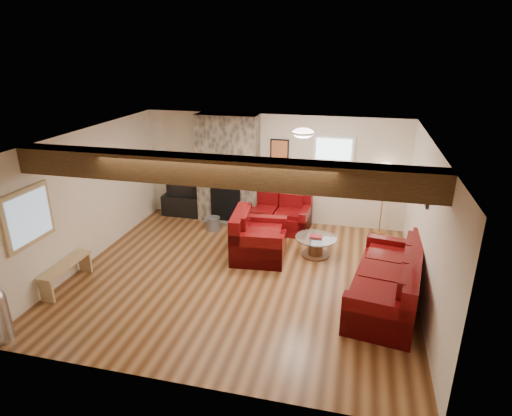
% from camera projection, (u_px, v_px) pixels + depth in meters
% --- Properties ---
extents(room, '(8.00, 8.00, 8.00)m').
position_uv_depth(room, '(241.00, 211.00, 7.32)').
color(room, '#563116').
rests_on(room, ground).
extents(floor, '(6.00, 6.00, 0.00)m').
position_uv_depth(floor, '(242.00, 275.00, 7.76)').
color(floor, '#563116').
rests_on(floor, ground).
extents(oak_beam, '(6.00, 0.36, 0.38)m').
position_uv_depth(oak_beam, '(215.00, 171.00, 5.81)').
color(oak_beam, black).
rests_on(oak_beam, room).
extents(chimney_breast, '(1.40, 0.67, 2.50)m').
position_uv_depth(chimney_breast, '(228.00, 171.00, 9.81)').
color(chimney_breast, '#37322B').
rests_on(chimney_breast, floor).
extents(back_window, '(0.90, 0.08, 1.10)m').
position_uv_depth(back_window, '(333.00, 160.00, 9.38)').
color(back_window, white).
rests_on(back_window, room).
extents(hatch_window, '(0.08, 1.00, 0.90)m').
position_uv_depth(hatch_window, '(28.00, 217.00, 6.54)').
color(hatch_window, tan).
rests_on(hatch_window, room).
extents(ceiling_dome, '(0.40, 0.40, 0.18)m').
position_uv_depth(ceiling_dome, '(303.00, 135.00, 7.51)').
color(ceiling_dome, beige).
rests_on(ceiling_dome, room).
extents(artwork_back, '(0.42, 0.06, 0.52)m').
position_uv_depth(artwork_back, '(279.00, 151.00, 9.59)').
color(artwork_back, black).
rests_on(artwork_back, room).
extents(artwork_right, '(0.06, 0.55, 0.42)m').
position_uv_depth(artwork_right, '(426.00, 191.00, 6.76)').
color(artwork_right, black).
rests_on(artwork_right, room).
extents(sofa_three, '(1.33, 2.45, 0.90)m').
position_uv_depth(sofa_three, '(387.00, 277.00, 6.81)').
color(sofa_three, '#4B050A').
rests_on(sofa_three, floor).
extents(loveseat, '(1.51, 0.92, 0.78)m').
position_uv_depth(loveseat, '(277.00, 213.00, 9.60)').
color(loveseat, '#4B050A').
rests_on(loveseat, floor).
extents(armchair_red, '(1.10, 1.23, 0.92)m').
position_uv_depth(armchair_red, '(259.00, 235.00, 8.30)').
color(armchair_red, '#4B050A').
rests_on(armchair_red, floor).
extents(coffee_table, '(0.81, 0.81, 0.42)m').
position_uv_depth(coffee_table, '(316.00, 246.00, 8.42)').
color(coffee_table, '#412714').
rests_on(coffee_table, floor).
extents(tv_cabinet, '(1.00, 0.40, 0.50)m').
position_uv_depth(tv_cabinet, '(184.00, 205.00, 10.45)').
color(tv_cabinet, black).
rests_on(tv_cabinet, floor).
extents(television, '(0.76, 0.10, 0.44)m').
position_uv_depth(television, '(182.00, 187.00, 10.28)').
color(television, black).
rests_on(television, tv_cabinet).
extents(floor_lamp, '(0.41, 0.41, 1.59)m').
position_uv_depth(floor_lamp, '(385.00, 174.00, 9.05)').
color(floor_lamp, tan).
rests_on(floor_lamp, floor).
extents(pine_bench, '(0.26, 1.13, 0.42)m').
position_uv_depth(pine_bench, '(67.00, 275.00, 7.35)').
color(pine_bench, tan).
rests_on(pine_bench, floor).
extents(coal_bucket, '(0.32, 0.32, 0.30)m').
position_uv_depth(coal_bucket, '(213.00, 223.00, 9.66)').
color(coal_bucket, slate).
rests_on(coal_bucket, floor).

